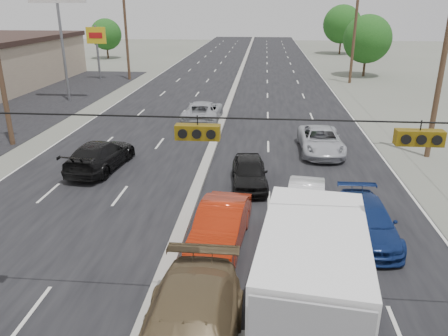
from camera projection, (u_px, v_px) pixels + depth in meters
The scene contains 20 objects.
ground at pixel (149, 318), 12.23m from camera, with size 200.00×200.00×0.00m, color #606356.
road_surface at pixel (231, 99), 40.18m from camera, with size 20.00×160.00×0.02m, color black.
center_median at pixel (231, 98), 40.14m from camera, with size 0.50×160.00×0.20m, color gray.
parking_lot at pixel (26, 108), 36.95m from camera, with size 10.00×42.00×0.02m, color black.
utility_pole_left_c at pixel (126, 34), 48.74m from camera, with size 1.60×0.30×10.00m.
utility_pole_right_b at pixel (442, 66), 23.34m from camera, with size 1.60×0.30×10.00m.
utility_pole_right_c at pixel (354, 35), 46.63m from camera, with size 1.60×0.30×10.00m.
traffic_signals at pixel (193, 130), 10.17m from camera, with size 25.00×0.30×0.54m.
pole_sign_far at pixel (96, 40), 49.29m from camera, with size 2.20×0.25×6.00m.
tree_left_far at pixel (106, 34), 68.67m from camera, with size 4.80×4.80×6.12m.
tree_right_mid at pixel (367, 39), 51.35m from camera, with size 5.60×5.60×7.14m.
tree_right_far at pixel (342, 24), 74.34m from camera, with size 6.40×6.40×8.16m.
box_truck at pixel (311, 276), 11.13m from camera, with size 3.13×6.93×3.40m.
red_sedan at pixel (221, 226), 15.67m from camera, with size 1.62×4.65×1.53m, color #A5210A.
queue_car_a at pixel (249, 172), 20.86m from camera, with size 1.64×4.09×1.39m, color black.
queue_car_b at pixel (305, 202), 17.78m from camera, with size 1.46×4.18×1.38m, color silver.
queue_car_c at pixel (321, 141), 25.56m from camera, with size 2.38×5.15×1.43m, color #B6B8BE.
queue_car_d at pixel (367, 221), 16.23m from camera, with size 1.87×4.61×1.34m, color navy.
oncoming_near at pixel (100, 155), 23.00m from camera, with size 2.12×5.23×1.52m, color black.
oncoming_far at pixel (203, 112), 32.13m from camera, with size 2.61×5.65×1.57m, color #A9ACB1.
Camera 1 is at (3.00, -9.72, 8.26)m, focal length 35.00 mm.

